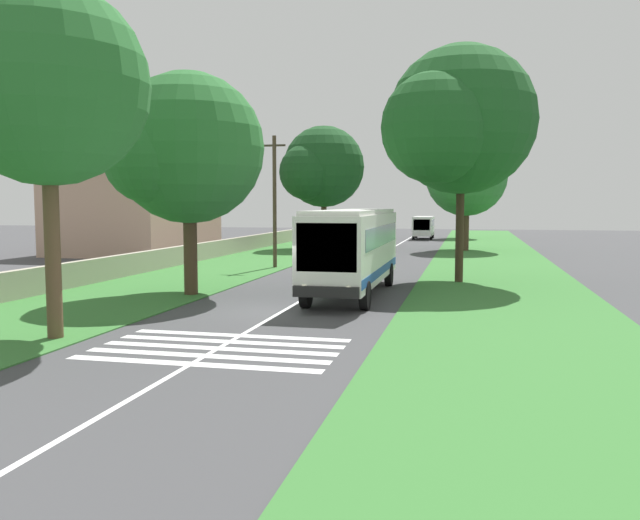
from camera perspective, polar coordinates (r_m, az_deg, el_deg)
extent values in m
plane|color=#424244|center=(24.40, -3.27, -4.49)|extent=(160.00, 160.00, 0.00)
cube|color=#387533|center=(41.12, -8.42, -0.64)|extent=(120.00, 8.00, 0.04)
cube|color=#387533|center=(38.34, 15.06, -1.16)|extent=(120.00, 8.00, 0.04)
cube|color=silver|center=(38.90, 2.90, -0.93)|extent=(110.00, 0.16, 0.01)
cube|color=silver|center=(28.45, 2.93, 1.12)|extent=(11.00, 2.50, 2.90)
cube|color=slate|center=(28.72, 3.03, 2.20)|extent=(9.68, 2.54, 0.85)
cube|color=slate|center=(23.08, 0.57, 1.10)|extent=(0.08, 2.20, 1.74)
cube|color=#1E4C9E|center=(28.54, 2.92, -0.88)|extent=(10.78, 2.53, 0.36)
cube|color=silver|center=(28.39, 2.94, 4.23)|extent=(10.56, 2.30, 0.18)
cube|color=black|center=(23.13, 0.50, -2.82)|extent=(0.16, 2.40, 0.40)
sphere|color=#F2EDCC|center=(23.35, -1.40, -2.43)|extent=(0.24, 0.24, 0.24)
sphere|color=#F2EDCC|center=(23.01, 2.50, -2.54)|extent=(0.24, 0.24, 0.24)
cylinder|color=black|center=(25.05, -1.24, -2.96)|extent=(1.10, 0.32, 1.10)
cylinder|color=black|center=(32.23, 1.98, -1.19)|extent=(1.10, 0.32, 1.10)
cylinder|color=black|center=(24.60, 3.97, -3.12)|extent=(1.10, 0.32, 1.10)
cylinder|color=black|center=(31.87, 6.05, -1.28)|extent=(1.10, 0.32, 1.10)
cube|color=silver|center=(16.81, -11.21, -8.91)|extent=(0.45, 6.80, 0.01)
cube|color=silver|center=(17.61, -10.00, -8.25)|extent=(0.45, 6.80, 0.01)
cube|color=silver|center=(18.42, -8.91, -7.65)|extent=(0.45, 6.80, 0.01)
cube|color=silver|center=(19.24, -7.90, -7.09)|extent=(0.45, 6.80, 0.01)
cube|color=silver|center=(20.07, -6.98, -6.58)|extent=(0.45, 6.80, 0.01)
cube|color=#145933|center=(49.72, 2.97, 0.96)|extent=(4.30, 1.75, 0.70)
cube|color=slate|center=(49.58, 2.96, 1.67)|extent=(2.00, 1.61, 0.55)
cylinder|color=black|center=(48.55, 1.79, 0.62)|extent=(0.64, 0.22, 0.64)
cylinder|color=black|center=(51.20, 2.37, 0.85)|extent=(0.64, 0.22, 0.64)
cylinder|color=black|center=(48.28, 3.61, 0.59)|extent=(0.64, 0.22, 0.64)
cylinder|color=black|center=(50.93, 4.10, 0.82)|extent=(0.64, 0.22, 0.64)
cube|color=gray|center=(57.90, 4.50, 1.52)|extent=(4.30, 1.75, 0.70)
cube|color=slate|center=(57.77, 4.49, 2.13)|extent=(2.00, 1.61, 0.55)
cylinder|color=black|center=(56.71, 3.52, 1.24)|extent=(0.64, 0.22, 0.64)
cylinder|color=black|center=(59.37, 3.94, 1.41)|extent=(0.64, 0.22, 0.64)
cylinder|color=black|center=(56.47, 5.08, 1.22)|extent=(0.64, 0.22, 0.64)
cylinder|color=black|center=(59.14, 5.44, 1.38)|extent=(0.64, 0.22, 0.64)
cube|color=#B21E1E|center=(63.27, 4.99, 1.81)|extent=(4.30, 1.75, 0.70)
cube|color=slate|center=(63.14, 4.98, 2.37)|extent=(2.00, 1.61, 0.55)
cylinder|color=black|center=(62.06, 4.10, 1.56)|extent=(0.64, 0.22, 0.64)
cylinder|color=black|center=(64.73, 4.47, 1.70)|extent=(0.64, 0.22, 0.64)
cylinder|color=black|center=(61.84, 5.53, 1.54)|extent=(0.64, 0.22, 0.64)
cylinder|color=black|center=(64.52, 5.84, 1.68)|extent=(0.64, 0.22, 0.64)
cube|color=silver|center=(74.20, 9.04, 2.97)|extent=(6.00, 2.10, 2.10)
cube|color=slate|center=(74.39, 9.05, 3.27)|extent=(5.04, 2.13, 0.70)
cube|color=slate|center=(71.24, 8.88, 3.06)|extent=(0.06, 1.76, 1.18)
cylinder|color=black|center=(72.43, 8.17, 2.06)|extent=(0.76, 0.24, 0.76)
cylinder|color=black|center=(76.21, 8.41, 2.20)|extent=(0.76, 0.24, 0.76)
cylinder|color=black|center=(72.30, 9.68, 2.04)|extent=(0.76, 0.24, 0.76)
cylinder|color=black|center=(76.09, 9.84, 2.18)|extent=(0.76, 0.24, 0.76)
cylinder|color=brown|center=(20.66, -22.38, 1.61)|extent=(0.45, 0.45, 5.78)
sphere|color=#286B2D|center=(20.91, -22.80, 14.03)|extent=(5.87, 5.87, 5.87)
sphere|color=#286B2D|center=(22.29, -20.06, 12.38)|extent=(3.70, 3.70, 3.70)
cylinder|color=#4C3826|center=(58.14, 0.34, 3.65)|extent=(0.49, 0.49, 5.23)
sphere|color=#19471E|center=(58.21, 0.34, 8.17)|extent=(7.18, 7.18, 7.18)
sphere|color=#19471E|center=(60.28, 0.79, 7.55)|extent=(4.16, 4.16, 4.16)
sphere|color=#19471E|center=(56.69, -1.13, 7.71)|extent=(4.84, 4.84, 4.84)
cylinder|color=#4C3826|center=(28.91, -11.28, 1.53)|extent=(0.59, 0.59, 4.55)
sphere|color=#286B2D|center=(28.96, -11.42, 9.58)|extent=(6.50, 6.50, 6.50)
sphere|color=#286B2D|center=(30.71, -9.88, 8.42)|extent=(4.21, 4.21, 4.21)
sphere|color=#286B2D|center=(27.89, -14.64, 8.69)|extent=(3.83, 3.83, 3.83)
cylinder|color=#3D2D1E|center=(33.67, 12.13, 3.29)|extent=(0.41, 0.41, 6.09)
sphere|color=#1E5623|center=(33.91, 12.29, 11.90)|extent=(7.40, 7.40, 7.40)
sphere|color=#1E5623|center=(36.05, 12.32, 10.59)|extent=(4.69, 4.69, 4.69)
sphere|color=#1E5623|center=(32.04, 10.21, 11.35)|extent=(5.38, 5.38, 5.38)
cylinder|color=#3D2D1E|center=(76.72, 12.32, 3.79)|extent=(0.58, 0.58, 5.05)
sphere|color=#337A38|center=(76.75, 12.37, 6.73)|extent=(5.16, 5.16, 5.16)
sphere|color=#337A38|center=(78.28, 12.38, 6.41)|extent=(3.80, 3.80, 3.80)
sphere|color=#337A38|center=(75.46, 11.76, 6.48)|extent=(3.38, 3.38, 3.38)
cylinder|color=#4C3826|center=(56.15, 12.60, 3.07)|extent=(0.60, 0.60, 4.42)
sphere|color=#337A38|center=(56.17, 12.68, 7.22)|extent=(6.77, 6.77, 6.77)
sphere|color=#337A38|center=(58.18, 12.68, 6.64)|extent=(5.01, 5.01, 5.01)
sphere|color=#337A38|center=(54.48, 11.59, 6.78)|extent=(4.06, 4.06, 4.06)
cylinder|color=#473828|center=(40.51, -3.99, 5.09)|extent=(0.24, 0.24, 8.11)
cube|color=#3D3326|center=(40.67, -4.02, 9.96)|extent=(0.12, 1.40, 0.12)
cube|color=#B2A893|center=(46.96, -10.08, 0.79)|extent=(70.00, 0.40, 1.20)
cube|color=tan|center=(55.51, -15.68, 3.96)|extent=(13.41, 9.29, 6.40)
cube|color=#4C4C56|center=(55.58, -15.77, 7.84)|extent=(14.01, 9.89, 1.11)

